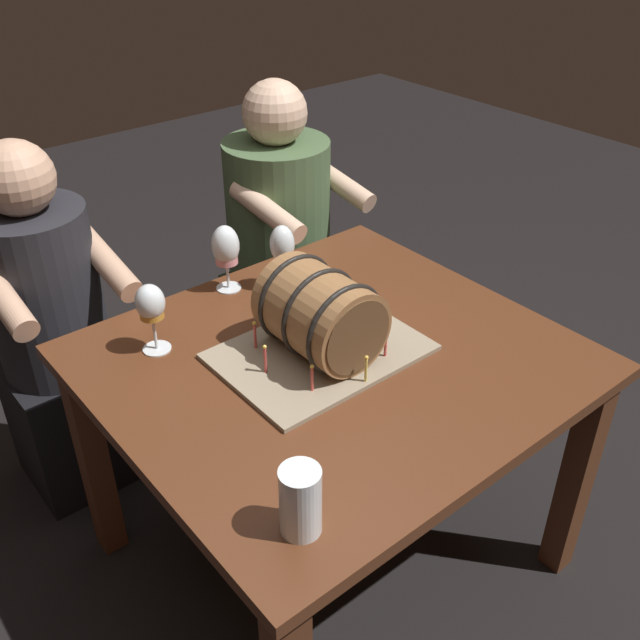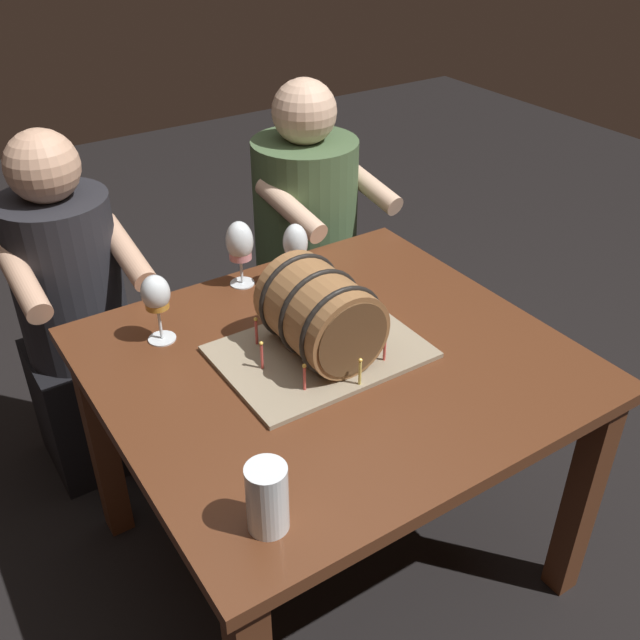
# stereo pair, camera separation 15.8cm
# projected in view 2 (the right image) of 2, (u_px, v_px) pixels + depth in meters

# --- Properties ---
(ground_plane) EXTENTS (8.00, 8.00, 0.00)m
(ground_plane) POSITION_uv_depth(u_px,v_px,m) (330.00, 552.00, 2.17)
(ground_plane) COLOR black
(dining_table) EXTENTS (1.11, 1.02, 0.73)m
(dining_table) POSITION_uv_depth(u_px,v_px,m) (332.00, 392.00, 1.83)
(dining_table) COLOR #562D19
(dining_table) RESTS_ON ground
(barrel_cake) EXTENTS (0.49, 0.36, 0.24)m
(barrel_cake) POSITION_uv_depth(u_px,v_px,m) (320.00, 318.00, 1.73)
(barrel_cake) COLOR gray
(barrel_cake) RESTS_ON dining_table
(wine_glass_amber) EXTENTS (0.07, 0.07, 0.19)m
(wine_glass_amber) POSITION_uv_depth(u_px,v_px,m) (156.00, 296.00, 1.77)
(wine_glass_amber) COLOR white
(wine_glass_amber) RESTS_ON dining_table
(wine_glass_empty) EXTENTS (0.07, 0.07, 0.19)m
(wine_glass_empty) POSITION_uv_depth(u_px,v_px,m) (295.00, 244.00, 1.99)
(wine_glass_empty) COLOR white
(wine_glass_empty) RESTS_ON dining_table
(wine_glass_rose) EXTENTS (0.08, 0.08, 0.20)m
(wine_glass_rose) POSITION_uv_depth(u_px,v_px,m) (240.00, 244.00, 2.00)
(wine_glass_rose) COLOR white
(wine_glass_rose) RESTS_ON dining_table
(beer_pint) EXTENTS (0.08, 0.08, 0.14)m
(beer_pint) POSITION_uv_depth(u_px,v_px,m) (267.00, 500.00, 1.29)
(beer_pint) COLOR white
(beer_pint) RESTS_ON dining_table
(person_seated_left) EXTENTS (0.37, 0.46, 1.16)m
(person_seated_left) POSITION_uv_depth(u_px,v_px,m) (78.00, 327.00, 2.24)
(person_seated_left) COLOR black
(person_seated_left) RESTS_ON ground
(person_seated_right) EXTENTS (0.43, 0.51, 1.17)m
(person_seated_right) POSITION_uv_depth(u_px,v_px,m) (306.00, 250.00, 2.62)
(person_seated_right) COLOR #2A3A24
(person_seated_right) RESTS_ON ground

